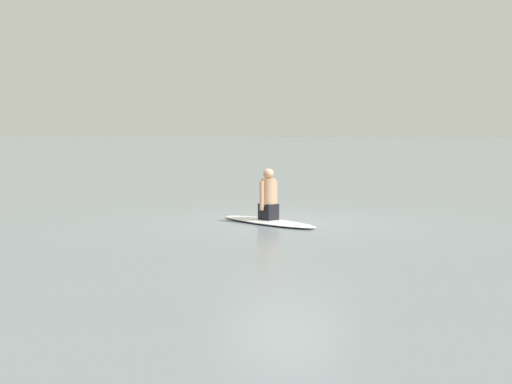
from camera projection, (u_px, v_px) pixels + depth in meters
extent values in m
plane|color=gray|center=(286.00, 223.00, 15.34)|extent=(400.00, 400.00, 0.00)
ellipsoid|color=white|center=(268.00, 222.00, 15.19)|extent=(1.41, 2.71, 0.08)
cube|color=black|center=(268.00, 212.00, 15.17)|extent=(0.36, 0.40, 0.32)
cylinder|color=tan|center=(269.00, 192.00, 15.14)|extent=(0.37, 0.37, 0.53)
sphere|color=tan|center=(269.00, 174.00, 15.11)|extent=(0.21, 0.21, 0.21)
cylinder|color=tan|center=(262.00, 196.00, 15.03)|extent=(0.10, 0.10, 0.58)
cylinder|color=tan|center=(275.00, 195.00, 15.26)|extent=(0.10, 0.10, 0.58)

